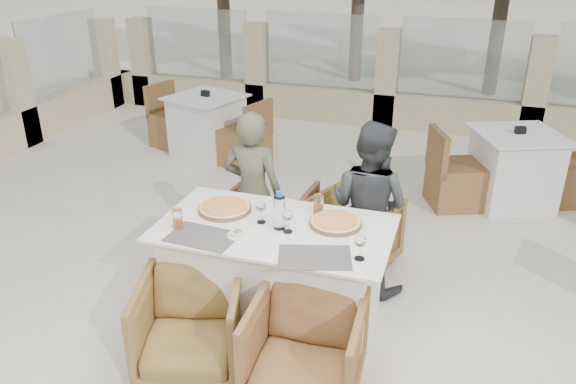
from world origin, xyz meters
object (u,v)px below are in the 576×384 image
(armchair_far_right, at_px, (351,232))
(bg_table_b, at_px, (513,169))
(wine_glass_centre, at_px, (261,210))
(bg_table_a, at_px, (207,126))
(armchair_far_left, at_px, (272,219))
(diner_right, at_px, (369,207))
(armchair_near_left, at_px, (191,323))
(wine_glass_near, at_px, (288,220))
(beer_glass_left, at_px, (178,219))
(armchair_near_right, at_px, (305,349))
(pizza_left, at_px, (225,208))
(dining_table, at_px, (275,274))
(pizza_right, at_px, (336,222))
(beer_glass_right, at_px, (318,204))
(water_bottle, at_px, (279,210))
(diner_left, at_px, (253,192))
(wine_glass_corner, at_px, (360,246))

(armchair_far_right, distance_m, bg_table_b, 2.17)
(wine_glass_centre, xyz_separation_m, bg_table_a, (-1.83, 2.95, -0.48))
(armchair_far_left, xyz_separation_m, diner_right, (0.88, -0.26, 0.37))
(armchair_near_left, xyz_separation_m, diner_right, (0.90, 1.27, 0.38))
(wine_glass_near, bearing_deg, diner_right, 59.66)
(beer_glass_left, relative_size, diner_right, 0.10)
(armchair_near_right, distance_m, diner_right, 1.35)
(pizza_left, relative_size, wine_glass_near, 2.06)
(pizza_left, distance_m, armchair_far_left, 0.95)
(dining_table, bearing_deg, pizza_right, 20.92)
(wine_glass_near, bearing_deg, beer_glass_right, 70.12)
(pizza_left, xyz_separation_m, wine_glass_near, (0.53, -0.16, 0.07))
(bg_table_b, bearing_deg, beer_glass_left, -151.72)
(bg_table_a, bearing_deg, water_bottle, -39.11)
(dining_table, height_order, diner_left, diner_left)
(dining_table, relative_size, wine_glass_near, 8.70)
(wine_glass_centre, relative_size, armchair_far_left, 0.27)
(wine_glass_centre, relative_size, diner_left, 0.13)
(water_bottle, distance_m, beer_glass_right, 0.36)
(dining_table, xyz_separation_m, diner_left, (-0.41, 0.66, 0.30))
(armchair_far_left, xyz_separation_m, armchair_far_right, (0.71, -0.01, -0.00))
(armchair_far_right, bearing_deg, wine_glass_near, 98.50)
(water_bottle, relative_size, beer_glass_left, 2.00)
(wine_glass_corner, height_order, bg_table_a, wine_glass_corner)
(dining_table, xyz_separation_m, water_bottle, (0.04, -0.01, 0.52))
(diner_right, height_order, bg_table_a, diner_right)
(wine_glass_centre, relative_size, bg_table_a, 0.11)
(pizza_right, distance_m, diner_right, 0.56)
(diner_left, bearing_deg, pizza_right, 147.91)
(pizza_right, relative_size, armchair_far_left, 0.52)
(wine_glass_centre, relative_size, diner_right, 0.13)
(pizza_right, height_order, armchair_near_right, pizza_right)
(armchair_far_right, distance_m, armchair_near_right, 1.54)
(armchair_far_right, bearing_deg, pizza_left, 69.01)
(beer_glass_right, distance_m, armchair_near_left, 1.20)
(wine_glass_near, distance_m, diner_left, 0.89)
(diner_right, bearing_deg, wine_glass_near, 79.83)
(wine_glass_centre, xyz_separation_m, bg_table_b, (1.81, 2.61, -0.48))
(armchair_near_right, bearing_deg, beer_glass_right, 98.62)
(pizza_left, xyz_separation_m, beer_glass_left, (-0.20, -0.33, 0.04))
(pizza_right, distance_m, armchair_near_left, 1.17)
(water_bottle, relative_size, wine_glass_near, 1.49)
(armchair_near_left, bearing_deg, pizza_left, 77.82)
(wine_glass_near, relative_size, diner_right, 0.13)
(armchair_near_left, height_order, armchair_near_right, armchair_near_right)
(dining_table, bearing_deg, bg_table_a, 123.00)
(wine_glass_near, bearing_deg, armchair_near_left, -131.25)
(armchair_near_left, relative_size, diner_left, 0.49)
(water_bottle, xyz_separation_m, bg_table_b, (1.66, 2.65, -0.52))
(dining_table, distance_m, bg_table_b, 3.14)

